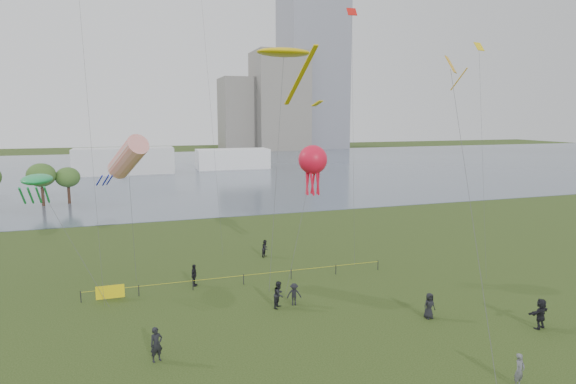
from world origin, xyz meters
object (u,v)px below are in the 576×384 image
object	(u,v)px
kite_stingray	(284,53)
fence	(165,286)
kite_flyer	(520,370)
kite_octopus	(313,160)

from	to	relation	value
kite_stingray	fence	bearing A→B (deg)	-151.26
fence	kite_flyer	world-z (taller)	kite_flyer
fence	kite_stingray	bearing A→B (deg)	22.37
fence	kite_octopus	world-z (taller)	kite_octopus
kite_flyer	kite_stingray	xyz separation A→B (m)	(-4.88, 23.08, 17.75)
fence	kite_flyer	distance (m)	24.42
kite_flyer	kite_stingray	bearing A→B (deg)	84.42
kite_stingray	kite_octopus	xyz separation A→B (m)	(1.18, -3.97, -8.89)
kite_octopus	fence	bearing A→B (deg)	-170.73
fence	kite_octopus	bearing A→B (deg)	2.57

